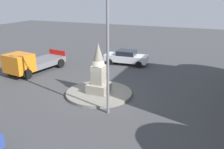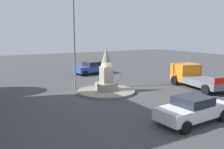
# 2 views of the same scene
# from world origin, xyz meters

# --- Properties ---
(ground_plane) EXTENTS (80.00, 80.00, 0.00)m
(ground_plane) POSITION_xyz_m (0.00, 0.00, 0.00)
(ground_plane) COLOR #424244
(traffic_island) EXTENTS (4.69, 4.69, 0.19)m
(traffic_island) POSITION_xyz_m (0.00, 0.00, 0.09)
(traffic_island) COLOR gray
(traffic_island) RESTS_ON ground
(monument) EXTENTS (1.39, 1.39, 3.53)m
(monument) POSITION_xyz_m (0.00, 0.00, 1.70)
(monument) COLOR gray
(monument) RESTS_ON traffic_island
(streetlamp) EXTENTS (2.97, 0.28, 8.92)m
(streetlamp) POSITION_xyz_m (1.74, -2.37, 5.30)
(streetlamp) COLOR slate
(streetlamp) RESTS_ON ground
(car_white_waiting) EXTENTS (4.37, 2.09, 1.44)m
(car_white_waiting) POSITION_xyz_m (-0.83, 8.18, 0.74)
(car_white_waiting) COLOR silver
(car_white_waiting) RESTS_ON ground
(truck_orange_parked_left) EXTENTS (3.18, 5.85, 1.97)m
(truck_orange_parked_left) POSITION_xyz_m (-7.83, 2.17, 0.95)
(truck_orange_parked_left) COLOR orange
(truck_orange_parked_left) RESTS_ON ground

